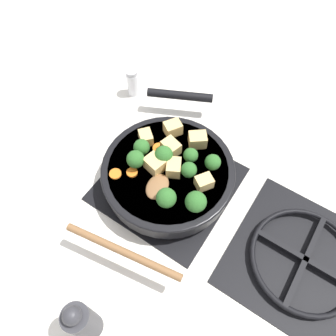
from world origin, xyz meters
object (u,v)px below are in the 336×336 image
skillet_pan (168,172)px  pepper_mill (83,322)px  wooden_spoon (138,223)px  salt_shaker (133,83)px

skillet_pan → pepper_mill: size_ratio=2.48×
skillet_pan → wooden_spoon: size_ratio=1.68×
skillet_pan → wooden_spoon: bearing=9.6°
skillet_pan → pepper_mill: (0.36, 0.05, 0.02)m
pepper_mill → salt_shaker: bearing=-151.0°
skillet_pan → salt_shaker: size_ratio=4.96×
skillet_pan → wooden_spoon: 0.16m
wooden_spoon → pepper_mill: pepper_mill is taller
pepper_mill → salt_shaker: size_ratio=2.00×
skillet_pan → wooden_spoon: (0.15, 0.03, 0.03)m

